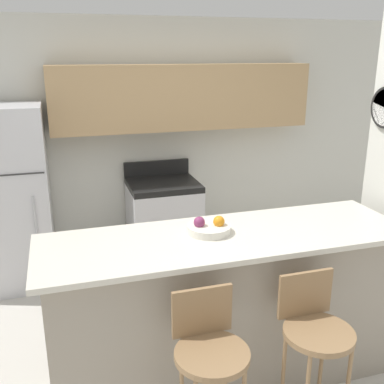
# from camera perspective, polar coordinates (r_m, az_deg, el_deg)

# --- Properties ---
(ground_plane) EXTENTS (14.00, 14.00, 0.00)m
(ground_plane) POSITION_cam_1_polar(r_m,az_deg,el_deg) (3.46, 4.06, -22.20)
(ground_plane) COLOR beige
(wall_back) EXTENTS (5.60, 0.38, 2.55)m
(wall_back) POSITION_cam_1_polar(r_m,az_deg,el_deg) (4.84, -3.53, 8.62)
(wall_back) COLOR silver
(wall_back) RESTS_ON ground_plane
(counter_bar) EXTENTS (2.41, 0.74, 1.08)m
(counter_bar) POSITION_cam_1_polar(r_m,az_deg,el_deg) (3.14, 4.28, -14.51)
(counter_bar) COLOR gray
(counter_bar) RESTS_ON ground_plane
(refrigerator) EXTENTS (0.76, 0.67, 1.75)m
(refrigerator) POSITION_cam_1_polar(r_m,az_deg,el_deg) (4.57, -22.33, -0.84)
(refrigerator) COLOR silver
(refrigerator) RESTS_ON ground_plane
(stove_range) EXTENTS (0.72, 0.64, 1.07)m
(stove_range) POSITION_cam_1_polar(r_m,az_deg,el_deg) (4.81, -3.60, -3.87)
(stove_range) COLOR silver
(stove_range) RESTS_ON ground_plane
(bar_stool_left) EXTENTS (0.40, 0.40, 0.99)m
(bar_stool_left) POSITION_cam_1_polar(r_m,az_deg,el_deg) (2.53, 2.23, -19.79)
(bar_stool_left) COLOR olive
(bar_stool_left) RESTS_ON ground_plane
(bar_stool_right) EXTENTS (0.40, 0.40, 0.99)m
(bar_stool_right) POSITION_cam_1_polar(r_m,az_deg,el_deg) (2.76, 15.30, -16.84)
(bar_stool_right) COLOR olive
(bar_stool_right) RESTS_ON ground_plane
(fruit_bowl) EXTENTS (0.28, 0.28, 0.11)m
(fruit_bowl) POSITION_cam_1_polar(r_m,az_deg,el_deg) (2.91, 2.18, -4.54)
(fruit_bowl) COLOR silver
(fruit_bowl) RESTS_ON counter_bar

